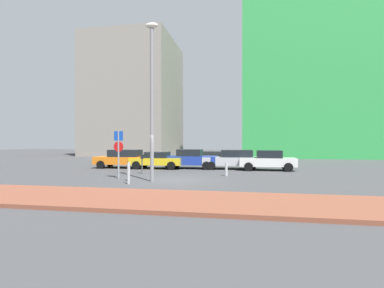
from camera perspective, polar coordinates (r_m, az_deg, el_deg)
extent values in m
plane|color=#424244|center=(16.44, -3.62, -7.05)|extent=(120.00, 120.00, 0.00)
cube|color=brown|center=(10.85, -11.36, -10.59)|extent=(40.00, 3.65, 0.14)
cube|color=orange|center=(24.39, -13.35, -3.14)|extent=(4.60, 2.06, 0.61)
cube|color=black|center=(24.30, -13.00, -1.77)|extent=(2.50, 1.81, 0.57)
cylinder|color=black|center=(24.17, -17.55, -3.91)|extent=(0.65, 0.25, 0.64)
cylinder|color=black|center=(25.84, -15.81, -3.62)|extent=(0.65, 0.25, 0.64)
cylinder|color=black|center=(23.03, -10.60, -4.11)|extent=(0.65, 0.25, 0.64)
cylinder|color=black|center=(24.79, -9.26, -3.78)|extent=(0.65, 0.25, 0.64)
cube|color=gold|center=(23.30, -6.95, -3.37)|extent=(4.14, 1.84, 0.55)
cube|color=black|center=(23.26, -6.83, -2.13)|extent=(1.78, 1.66, 0.46)
cylinder|color=black|center=(22.92, -10.94, -4.13)|extent=(0.64, 0.23, 0.64)
cylinder|color=black|center=(24.58, -9.50, -3.82)|extent=(0.64, 0.23, 0.64)
cylinder|color=black|center=(22.11, -4.11, -4.29)|extent=(0.64, 0.23, 0.64)
cylinder|color=black|center=(23.83, -3.12, -3.95)|extent=(0.64, 0.23, 0.64)
cube|color=#1E389E|center=(23.24, -0.43, -3.21)|extent=(4.28, 1.78, 0.69)
cube|color=black|center=(23.21, -0.42, -1.71)|extent=(1.90, 1.63, 0.53)
cylinder|color=black|center=(22.73, -4.47, -4.16)|extent=(0.64, 0.22, 0.64)
cylinder|color=black|center=(24.44, -3.39, -3.84)|extent=(0.64, 0.22, 0.64)
cylinder|color=black|center=(22.16, 2.84, -4.28)|extent=(0.64, 0.22, 0.64)
cylinder|color=black|center=(23.91, 3.41, -3.93)|extent=(0.64, 0.22, 0.64)
cube|color=#B7BABF|center=(22.94, 7.69, -3.33)|extent=(4.52, 2.02, 0.63)
cube|color=black|center=(22.92, 8.78, -1.86)|extent=(2.48, 1.76, 0.55)
cylinder|color=black|center=(22.12, 3.80, -4.29)|extent=(0.65, 0.26, 0.64)
cylinder|color=black|center=(23.88, 4.05, -3.94)|extent=(0.65, 0.26, 0.64)
cylinder|color=black|center=(22.15, 11.61, -4.29)|extent=(0.65, 0.26, 0.64)
cylinder|color=black|center=(23.91, 11.28, -3.94)|extent=(0.65, 0.26, 0.64)
cube|color=white|center=(22.42, 14.60, -3.44)|extent=(4.12, 1.70, 0.62)
cube|color=black|center=(22.40, 14.95, -1.93)|extent=(1.79, 1.54, 0.56)
cylinder|color=black|center=(21.55, 11.08, -4.42)|extent=(0.64, 0.23, 0.64)
cylinder|color=black|center=(23.19, 10.98, -4.08)|extent=(0.64, 0.23, 0.64)
cylinder|color=black|center=(21.80, 18.45, -4.38)|extent=(0.64, 0.23, 0.64)
cylinder|color=black|center=(23.42, 17.83, -4.05)|extent=(0.64, 0.23, 0.64)
cylinder|color=gray|center=(17.39, -14.26, -2.04)|extent=(0.10, 0.10, 2.79)
cube|color=#1447B7|center=(17.38, -14.27, 1.57)|extent=(0.55, 0.07, 0.55)
cylinder|color=red|center=(17.38, -14.27, -0.50)|extent=(0.60, 0.07, 0.60)
cylinder|color=#4C4C51|center=(19.75, -9.80, -4.33)|extent=(0.08, 0.08, 1.00)
cube|color=black|center=(19.71, -9.81, -2.47)|extent=(0.18, 0.14, 0.28)
cylinder|color=gray|center=(15.90, -7.91, 7.62)|extent=(0.20, 0.20, 8.26)
ellipsoid|color=silver|center=(16.98, -7.93, 22.11)|extent=(0.70, 0.36, 0.30)
cylinder|color=#B7B7BC|center=(18.32, 6.77, -4.93)|extent=(0.17, 0.17, 0.86)
cylinder|color=#B7B7BC|center=(16.17, -12.33, -5.34)|extent=(0.13, 0.13, 1.04)
cylinder|color=#B7B7BC|center=(15.09, -12.40, -5.71)|extent=(0.12, 0.12, 1.06)
cube|color=green|center=(46.52, 21.25, 14.69)|extent=(17.64, 13.29, 27.23)
cube|color=gray|center=(48.63, -11.02, 8.75)|extent=(12.79, 14.13, 18.34)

